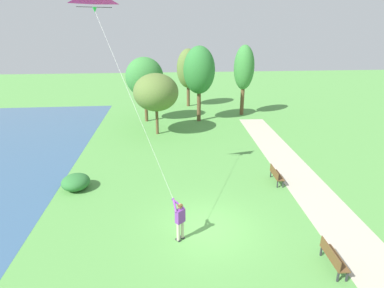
{
  "coord_description": "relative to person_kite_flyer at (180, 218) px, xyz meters",
  "views": [
    {
      "loc": [
        -1.91,
        -11.41,
        8.18
      ],
      "look_at": [
        -0.63,
        0.69,
        3.81
      ],
      "focal_mm": 28.56,
      "sensor_mm": 36.0,
      "label": 1
    }
  ],
  "objects": [
    {
      "name": "tree_treeline_center",
      "position": [
        3.17,
        18.69,
        3.89
      ],
      "size": [
        3.03,
        2.98,
        7.22
      ],
      "color": "brown",
      "rests_on": "ground"
    },
    {
      "name": "park_bench_near_walkway",
      "position": [
        5.46,
        -2.27,
        -0.54
      ],
      "size": [
        0.54,
        1.53,
        0.88
      ],
      "color": "brown",
      "rests_on": "ground"
    },
    {
      "name": "lakeside_shrub",
      "position": [
        -5.49,
        5.09,
        -0.62
      ],
      "size": [
        1.54,
        1.63,
        0.85
      ],
      "primitive_type": "ellipsoid",
      "color": "#2D7033",
      "rests_on": "ground"
    },
    {
      "name": "tree_horizon_far",
      "position": [
        -0.96,
        14.78,
        2.58
      ],
      "size": [
        3.77,
        4.18,
        5.2
      ],
      "color": "brown",
      "rests_on": "ground"
    },
    {
      "name": "ground_plane",
      "position": [
        1.27,
        0.61,
        -1.05
      ],
      "size": [
        120.0,
        120.0,
        0.0
      ],
      "primitive_type": "plane",
      "color": "#569947"
    },
    {
      "name": "tree_treeline_left",
      "position": [
        2.75,
        25.47,
        3.37
      ],
      "size": [
        2.66,
        3.0,
        6.69
      ],
      "color": "brown",
      "rests_on": "ground"
    },
    {
      "name": "person_kite_flyer",
      "position": [
        0.0,
        0.0,
        0.0
      ],
      "size": [
        0.57,
        0.61,
        1.83
      ],
      "color": "#232328",
      "rests_on": "ground"
    },
    {
      "name": "park_bench_far_walkway",
      "position": [
        5.93,
        4.72,
        -0.54
      ],
      "size": [
        0.54,
        1.53,
        0.88
      ],
      "color": "brown",
      "rests_on": "ground"
    },
    {
      "name": "tree_treeline_right",
      "position": [
        -2.04,
        19.09,
        3.29
      ],
      "size": [
        3.6,
        3.2,
        6.22
      ],
      "color": "brown",
      "rests_on": "ground"
    },
    {
      "name": "flying_kite",
      "position": [
        -3.24,
        3.74,
        8.4
      ],
      "size": [
        3.89,
        3.98,
        8.1
      ],
      "color": "#E02D9E"
    },
    {
      "name": "tree_behind_path",
      "position": [
        8.08,
        20.64,
        3.86
      ],
      "size": [
        2.07,
        2.32,
        7.23
      ],
      "color": "brown",
      "rests_on": "ground"
    },
    {
      "name": "walkway_path",
      "position": [
        7.46,
        2.61,
        -1.04
      ],
      "size": [
        4.52,
        32.09,
        0.02
      ],
      "primitive_type": "cube",
      "rotation": [
        0.0,
        0.0,
        -0.07
      ],
      "color": "#B7AD99",
      "rests_on": "ground"
    }
  ]
}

